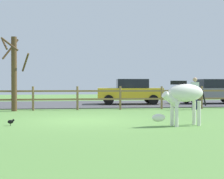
{
  "coord_description": "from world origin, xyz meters",
  "views": [
    {
      "loc": [
        -0.68,
        -12.15,
        1.31
      ],
      "look_at": [
        1.2,
        1.31,
        1.09
      ],
      "focal_mm": 54.43,
      "sensor_mm": 36.0,
      "label": 1
    }
  ],
  "objects_px": {
    "zebra": "(183,96)",
    "parked_car_grey": "(212,91)",
    "visitor_near_fence": "(195,92)",
    "crow_on_grass": "(11,122)",
    "parked_car_yellow": "(130,91)",
    "bare_tree": "(14,71)"
  },
  "relations": [
    {
      "from": "parked_car_yellow",
      "to": "parked_car_grey",
      "type": "bearing_deg",
      "value": -1.24
    },
    {
      "from": "parked_car_yellow",
      "to": "bare_tree",
      "type": "bearing_deg",
      "value": -148.01
    },
    {
      "from": "bare_tree",
      "to": "visitor_near_fence",
      "type": "relative_size",
      "value": 2.18
    },
    {
      "from": "crow_on_grass",
      "to": "parked_car_grey",
      "type": "relative_size",
      "value": 0.05
    },
    {
      "from": "parked_car_grey",
      "to": "bare_tree",
      "type": "bearing_deg",
      "value": -161.57
    },
    {
      "from": "crow_on_grass",
      "to": "parked_car_yellow",
      "type": "distance_m",
      "value": 11.44
    },
    {
      "from": "zebra",
      "to": "crow_on_grass",
      "type": "height_order",
      "value": "zebra"
    },
    {
      "from": "zebra",
      "to": "parked_car_grey",
      "type": "distance_m",
      "value": 11.99
    },
    {
      "from": "parked_car_grey",
      "to": "parked_car_yellow",
      "type": "xyz_separation_m",
      "value": [
        -5.32,
        0.12,
        0.0
      ]
    },
    {
      "from": "parked_car_yellow",
      "to": "visitor_near_fence",
      "type": "xyz_separation_m",
      "value": [
        2.5,
        -4.37,
        0.06
      ]
    },
    {
      "from": "crow_on_grass",
      "to": "visitor_near_fence",
      "type": "relative_size",
      "value": 0.13
    },
    {
      "from": "zebra",
      "to": "parked_car_grey",
      "type": "relative_size",
      "value": 0.48
    },
    {
      "from": "bare_tree",
      "to": "crow_on_grass",
      "type": "bearing_deg",
      "value": -82.78
    },
    {
      "from": "crow_on_grass",
      "to": "parked_car_yellow",
      "type": "height_order",
      "value": "parked_car_yellow"
    },
    {
      "from": "zebra",
      "to": "parked_car_grey",
      "type": "height_order",
      "value": "parked_car_grey"
    },
    {
      "from": "bare_tree",
      "to": "crow_on_grass",
      "type": "distance_m",
      "value": 6.14
    },
    {
      "from": "zebra",
      "to": "crow_on_grass",
      "type": "bearing_deg",
      "value": 171.56
    },
    {
      "from": "crow_on_grass",
      "to": "parked_car_yellow",
      "type": "xyz_separation_m",
      "value": [
        5.74,
        9.86,
        0.72
      ]
    },
    {
      "from": "crow_on_grass",
      "to": "parked_car_yellow",
      "type": "relative_size",
      "value": 0.05
    },
    {
      "from": "crow_on_grass",
      "to": "visitor_near_fence",
      "type": "xyz_separation_m",
      "value": [
        8.24,
        5.49,
        0.78
      ]
    },
    {
      "from": "zebra",
      "to": "crow_on_grass",
      "type": "xyz_separation_m",
      "value": [
        -5.35,
        0.79,
        -0.8
      ]
    },
    {
      "from": "zebra",
      "to": "visitor_near_fence",
      "type": "relative_size",
      "value": 1.17
    }
  ]
}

